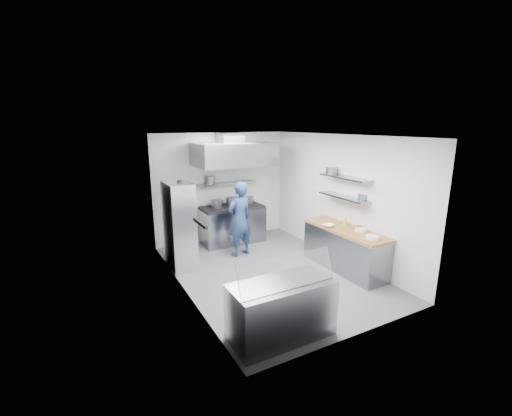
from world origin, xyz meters
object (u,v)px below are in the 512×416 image
chef (240,219)px  gas_range (232,225)px  wire_rack (179,225)px  display_case (281,310)px

chef → gas_range: bearing=-115.7°
gas_range → chef: (-0.22, -0.93, 0.43)m
gas_range → wire_rack: 1.92m
display_case → gas_range: bearing=75.2°
gas_range → display_case: size_ratio=1.07×
gas_range → chef: 1.04m
chef → wire_rack: (-1.41, 0.03, 0.05)m
chef → display_case: size_ratio=1.17×
chef → display_case: chef is taller
chef → display_case: 3.32m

